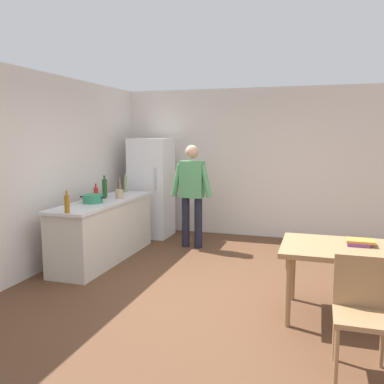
{
  "coord_description": "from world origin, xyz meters",
  "views": [
    {
      "loc": [
        1.05,
        -4.6,
        1.85
      ],
      "look_at": [
        -0.71,
        1.07,
        1.04
      ],
      "focal_mm": 38.75,
      "sensor_mm": 36.0,
      "label": 1
    }
  ],
  "objects_px": {
    "refrigerator": "(152,188)",
    "book_stack": "(359,242)",
    "person": "(192,189)",
    "chair": "(361,306)",
    "bottle_sauce_red": "(96,193)",
    "cooking_pot": "(93,199)",
    "bottle_vinegar_tall": "(126,184)",
    "bottle_wine_green": "(105,188)",
    "dining_table": "(353,255)",
    "utensil_jar": "(119,193)",
    "bottle_oil_amber": "(67,204)"
  },
  "relations": [
    {
      "from": "utensil_jar",
      "to": "book_stack",
      "type": "relative_size",
      "value": 1.19
    },
    {
      "from": "bottle_sauce_red",
      "to": "bottle_oil_amber",
      "type": "bearing_deg",
      "value": -78.31
    },
    {
      "from": "cooking_pot",
      "to": "bottle_sauce_red",
      "type": "bearing_deg",
      "value": 112.08
    },
    {
      "from": "book_stack",
      "to": "dining_table",
      "type": "bearing_deg",
      "value": -122.02
    },
    {
      "from": "bottle_vinegar_tall",
      "to": "bottle_wine_green",
      "type": "bearing_deg",
      "value": -92.12
    },
    {
      "from": "refrigerator",
      "to": "utensil_jar",
      "type": "relative_size",
      "value": 5.62
    },
    {
      "from": "utensil_jar",
      "to": "bottle_oil_amber",
      "type": "distance_m",
      "value": 1.28
    },
    {
      "from": "cooking_pot",
      "to": "utensil_jar",
      "type": "relative_size",
      "value": 1.25
    },
    {
      "from": "cooking_pot",
      "to": "bottle_vinegar_tall",
      "type": "relative_size",
      "value": 1.25
    },
    {
      "from": "bottle_wine_green",
      "to": "dining_table",
      "type": "bearing_deg",
      "value": -21.23
    },
    {
      "from": "person",
      "to": "chair",
      "type": "distance_m",
      "value": 3.93
    },
    {
      "from": "book_stack",
      "to": "refrigerator",
      "type": "bearing_deg",
      "value": 142.21
    },
    {
      "from": "dining_table",
      "to": "utensil_jar",
      "type": "height_order",
      "value": "utensil_jar"
    },
    {
      "from": "person",
      "to": "cooking_pot",
      "type": "bearing_deg",
      "value": -129.57
    },
    {
      "from": "person",
      "to": "bottle_sauce_red",
      "type": "height_order",
      "value": "person"
    },
    {
      "from": "dining_table",
      "to": "refrigerator",
      "type": "bearing_deg",
      "value": 140.71
    },
    {
      "from": "person",
      "to": "bottle_vinegar_tall",
      "type": "bearing_deg",
      "value": -174.61
    },
    {
      "from": "utensil_jar",
      "to": "book_stack",
      "type": "xyz_separation_m",
      "value": [
        3.32,
        -1.25,
        -0.2
      ]
    },
    {
      "from": "person",
      "to": "bottle_oil_amber",
      "type": "distance_m",
      "value": 2.3
    },
    {
      "from": "chair",
      "to": "cooking_pot",
      "type": "distance_m",
      "value": 3.9
    },
    {
      "from": "cooking_pot",
      "to": "book_stack",
      "type": "xyz_separation_m",
      "value": [
        3.48,
        -0.75,
        -0.18
      ]
    },
    {
      "from": "bottle_vinegar_tall",
      "to": "bottle_wine_green",
      "type": "xyz_separation_m",
      "value": [
        -0.02,
        -0.67,
        0.01
      ]
    },
    {
      "from": "refrigerator",
      "to": "bottle_wine_green",
      "type": "relative_size",
      "value": 5.29
    },
    {
      "from": "chair",
      "to": "dining_table",
      "type": "bearing_deg",
      "value": 79.74
    },
    {
      "from": "book_stack",
      "to": "cooking_pot",
      "type": "bearing_deg",
      "value": 167.83
    },
    {
      "from": "bottle_sauce_red",
      "to": "bottle_wine_green",
      "type": "xyz_separation_m",
      "value": [
        0.02,
        0.22,
        0.05
      ]
    },
    {
      "from": "person",
      "to": "book_stack",
      "type": "bearing_deg",
      "value": -40.41
    },
    {
      "from": "chair",
      "to": "bottle_oil_amber",
      "type": "distance_m",
      "value": 3.51
    },
    {
      "from": "refrigerator",
      "to": "chair",
      "type": "distance_m",
      "value": 4.95
    },
    {
      "from": "utensil_jar",
      "to": "bottle_wine_green",
      "type": "bearing_deg",
      "value": 174.18
    },
    {
      "from": "bottle_vinegar_tall",
      "to": "book_stack",
      "type": "distance_m",
      "value": 4.06
    },
    {
      "from": "bottle_sauce_red",
      "to": "person",
      "type": "bearing_deg",
      "value": 39.88
    },
    {
      "from": "dining_table",
      "to": "book_stack",
      "type": "distance_m",
      "value": 0.16
    },
    {
      "from": "bottle_sauce_red",
      "to": "bottle_wine_green",
      "type": "relative_size",
      "value": 0.71
    },
    {
      "from": "chair",
      "to": "bottle_sauce_red",
      "type": "bearing_deg",
      "value": 138.92
    },
    {
      "from": "refrigerator",
      "to": "chair",
      "type": "xyz_separation_m",
      "value": [
        3.3,
        -3.67,
        -0.37
      ]
    },
    {
      "from": "chair",
      "to": "bottle_oil_amber",
      "type": "relative_size",
      "value": 3.25
    },
    {
      "from": "utensil_jar",
      "to": "bottle_vinegar_tall",
      "type": "distance_m",
      "value": 0.74
    },
    {
      "from": "refrigerator",
      "to": "utensil_jar",
      "type": "bearing_deg",
      "value": -88.39
    },
    {
      "from": "chair",
      "to": "bottle_wine_green",
      "type": "bearing_deg",
      "value": 136.18
    },
    {
      "from": "chair",
      "to": "utensil_jar",
      "type": "xyz_separation_m",
      "value": [
        -3.26,
        2.31,
        0.44
      ]
    },
    {
      "from": "refrigerator",
      "to": "bottle_wine_green",
      "type": "height_order",
      "value": "refrigerator"
    },
    {
      "from": "person",
      "to": "refrigerator",
      "type": "bearing_deg",
      "value": 149.77
    },
    {
      "from": "person",
      "to": "dining_table",
      "type": "distance_m",
      "value": 3.2
    },
    {
      "from": "chair",
      "to": "cooking_pot",
      "type": "xyz_separation_m",
      "value": [
        -3.42,
        1.81,
        0.43
      ]
    },
    {
      "from": "refrigerator",
      "to": "cooking_pot",
      "type": "relative_size",
      "value": 4.5
    },
    {
      "from": "cooking_pot",
      "to": "bottle_vinegar_tall",
      "type": "height_order",
      "value": "bottle_vinegar_tall"
    },
    {
      "from": "refrigerator",
      "to": "book_stack",
      "type": "relative_size",
      "value": 6.68
    },
    {
      "from": "person",
      "to": "bottle_oil_amber",
      "type": "height_order",
      "value": "person"
    },
    {
      "from": "bottle_wine_green",
      "to": "person",
      "type": "bearing_deg",
      "value": 33.56
    }
  ]
}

